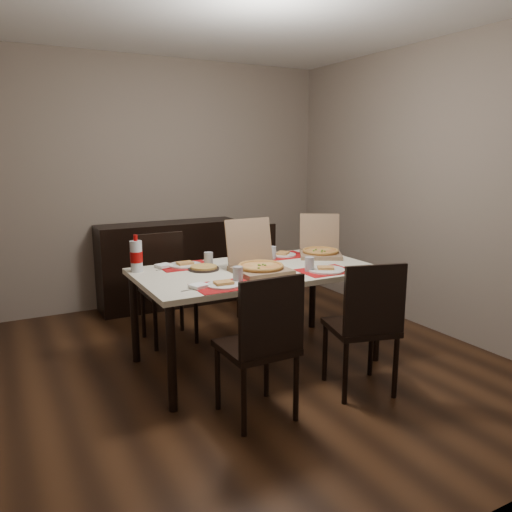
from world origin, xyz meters
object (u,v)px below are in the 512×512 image
object	(u,v)px
chair_near_right	(365,322)
chair_far_right	(259,269)
chair_near_left	(262,341)
sideboard	(170,264)
dip_bowl	(256,262)
dining_table	(256,277)
chair_far_left	(165,282)
pizza_box_center	(259,264)
soda_bottle	(136,256)

from	to	relation	value
chair_near_right	chair_far_right	bearing A→B (deg)	85.70
chair_near_left	sideboard	bearing A→B (deg)	83.50
chair_near_left	dip_bowl	bearing A→B (deg)	63.49
chair_far_right	dining_table	bearing A→B (deg)	-119.99
sideboard	dining_table	world-z (taller)	sideboard
chair_near_right	chair_far_right	xyz separation A→B (m)	(0.13, 1.72, 0.00)
chair_far_left	pizza_box_center	bearing A→B (deg)	-65.61
chair_far_right	soda_bottle	distance (m)	1.49
chair_far_left	chair_far_right	size ratio (longest dim) A/B	1.00
chair_near_left	soda_bottle	distance (m)	1.28
chair_far_right	dip_bowl	world-z (taller)	chair_far_right
chair_far_left	dip_bowl	distance (m)	0.89
dining_table	pizza_box_center	distance (m)	0.17
chair_near_right	dining_table	bearing A→B (deg)	114.79
sideboard	soda_bottle	distance (m)	1.65
dip_bowl	pizza_box_center	bearing A→B (deg)	-114.91
dip_bowl	soda_bottle	bearing A→B (deg)	169.47
pizza_box_center	chair_near_right	bearing A→B (deg)	-59.93
chair_near_right	chair_near_left	bearing A→B (deg)	178.26
chair_near_left	chair_far_right	bearing A→B (deg)	61.85
chair_far_right	dip_bowl	distance (m)	0.87
sideboard	chair_far_right	size ratio (longest dim) A/B	1.61
chair_far_left	chair_far_right	distance (m)	0.97
sideboard	chair_near_right	bearing A→B (deg)	-79.38
chair_far_left	dip_bowl	bearing A→B (deg)	-49.82
chair_near_right	pizza_box_center	world-z (taller)	pizza_box_center
sideboard	chair_near_left	bearing A→B (deg)	-96.50
dining_table	chair_far_left	xyz separation A→B (m)	(-0.46, 0.82, -0.17)
chair_near_right	chair_far_right	world-z (taller)	same
soda_bottle	chair_far_left	bearing A→B (deg)	52.50
chair_far_left	dip_bowl	xyz separation A→B (m)	(0.55, -0.65, 0.25)
sideboard	dip_bowl	bearing A→B (deg)	-82.97
dining_table	chair_far_left	world-z (taller)	chair_far_left
chair_near_left	dip_bowl	world-z (taller)	chair_near_left
chair_near_left	chair_far_left	world-z (taller)	same
pizza_box_center	dip_bowl	distance (m)	0.31
chair_far_left	chair_far_right	bearing A→B (deg)	3.76
chair_far_left	soda_bottle	xyz separation A→B (m)	(-0.37, -0.48, 0.36)
dip_bowl	soda_bottle	size ratio (longest dim) A/B	0.40
sideboard	soda_bottle	bearing A→B (deg)	-117.11
chair_far_right	sideboard	bearing A→B (deg)	125.21
chair_near_right	chair_far_left	world-z (taller)	same
chair_far_left	soda_bottle	distance (m)	0.70
chair_far_left	pizza_box_center	world-z (taller)	pizza_box_center
chair_near_left	soda_bottle	xyz separation A→B (m)	(-0.43, 1.15, 0.36)
chair_far_left	soda_bottle	size ratio (longest dim) A/B	3.34
chair_near_right	pizza_box_center	distance (m)	0.89
chair_near_left	chair_far_right	size ratio (longest dim) A/B	1.00
chair_near_right	soda_bottle	bearing A→B (deg)	135.90
dining_table	dip_bowl	size ratio (longest dim) A/B	16.30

